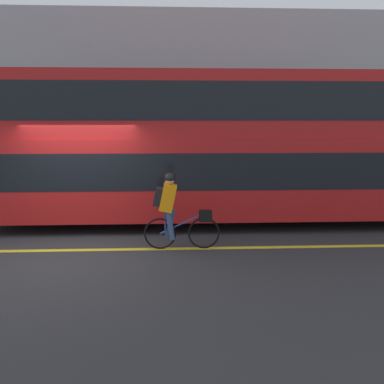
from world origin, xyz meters
The scene contains 8 objects.
ground_plane centered at (0.00, 0.00, 0.00)m, with size 80.00×80.00×0.00m, color #2D2D30.
road_center_line centered at (0.00, -0.02, 0.00)m, with size 50.00×0.14×0.01m, color yellow.
sidewalk_curb centered at (0.00, 5.73, 0.06)m, with size 60.00×2.20×0.12m.
building_facade centered at (0.00, 6.98, 3.27)m, with size 60.00×0.30×6.54m.
bus centered at (2.93, 2.15, 2.05)m, with size 10.85×2.59×3.69m.
cyclist_on_bike centered at (2.06, -0.01, 0.85)m, with size 1.55×0.32×1.58m.
trash_bin centered at (2.91, 5.62, 0.59)m, with size 0.49×0.49×0.93m.
street_sign_post centered at (-0.38, 5.61, 1.55)m, with size 0.36×0.09×2.57m.
Camera 1 is at (2.11, -7.35, 2.58)m, focal length 35.00 mm.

